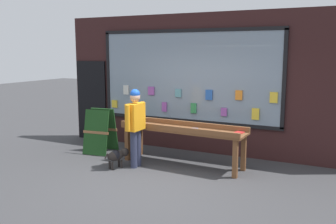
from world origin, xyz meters
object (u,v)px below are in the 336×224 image
at_px(small_dog, 117,155).
at_px(sandwich_board_sign, 100,131).
at_px(display_table_main, 183,132).
at_px(person_browsing, 135,122).

height_order(small_dog, sandwich_board_sign, sandwich_board_sign).
distance_m(display_table_main, person_browsing, 1.00).
relative_size(person_browsing, small_dog, 3.01).
distance_m(display_table_main, sandwich_board_sign, 2.14).
bearing_deg(display_table_main, sandwich_board_sign, 178.28).
bearing_deg(small_dog, sandwich_board_sign, 74.50).
height_order(display_table_main, small_dog, display_table_main).
distance_m(person_browsing, sandwich_board_sign, 1.50).
bearing_deg(person_browsing, display_table_main, -55.71).
height_order(display_table_main, person_browsing, person_browsing).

